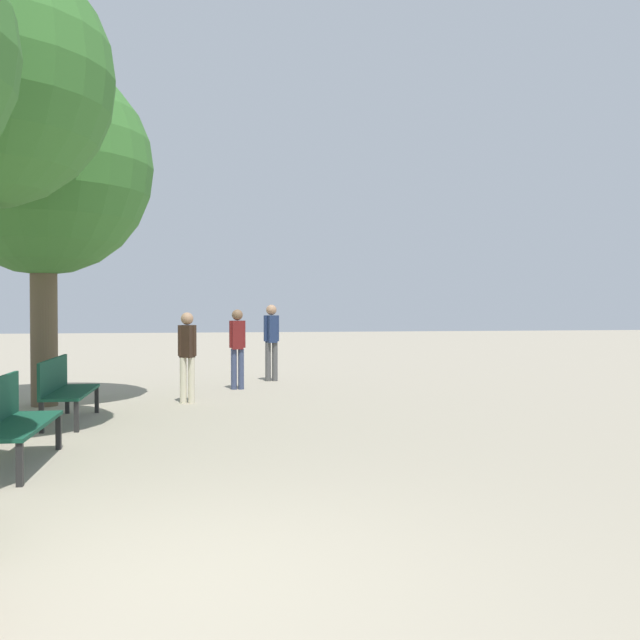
{
  "coord_description": "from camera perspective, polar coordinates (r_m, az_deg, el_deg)",
  "views": [
    {
      "loc": [
        0.32,
        -4.44,
        1.7
      ],
      "look_at": [
        1.95,
        6.03,
        1.48
      ],
      "focal_mm": 40.0,
      "sensor_mm": 36.0,
      "label": 1
    }
  ],
  "objects": [
    {
      "name": "bench_row_2",
      "position": [
        10.99,
        -19.83,
        -4.97
      ],
      "size": [
        0.54,
        1.83,
        0.93
      ],
      "color": "#144733",
      "rests_on": "ground_plane"
    },
    {
      "name": "pedestrian_near",
      "position": [
        14.42,
        -6.63,
        -1.89
      ],
      "size": [
        0.33,
        0.22,
        1.61
      ],
      "color": "#384260",
      "rests_on": "ground_plane"
    },
    {
      "name": "pedestrian_mid",
      "position": [
        12.53,
        -10.58,
        -2.47
      ],
      "size": [
        0.32,
        0.27,
        1.57
      ],
      "color": "beige",
      "rests_on": "ground_plane"
    },
    {
      "name": "pedestrian_far",
      "position": [
        15.94,
        -3.91,
        -1.39
      ],
      "size": [
        0.35,
        0.29,
        1.71
      ],
      "color": "#4C4C4C",
      "rests_on": "ground_plane"
    },
    {
      "name": "bench_row_1",
      "position": [
        8.2,
        -23.69,
        -7.09
      ],
      "size": [
        0.54,
        1.83,
        0.93
      ],
      "color": "#144733",
      "rests_on": "ground_plane"
    },
    {
      "name": "tree_row_2",
      "position": [
        13.05,
        -21.3,
        11.24
      ],
      "size": [
        3.64,
        3.64,
        5.84
      ],
      "color": "brown",
      "rests_on": "ground_plane"
    },
    {
      "name": "ground_plane",
      "position": [
        4.77,
        -12.88,
        -19.71
      ],
      "size": [
        80.0,
        80.0,
        0.0
      ],
      "primitive_type": "plane",
      "color": "gray"
    }
  ]
}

